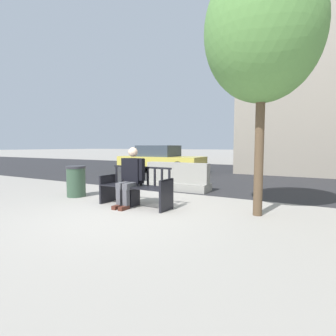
{
  "coord_description": "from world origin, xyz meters",
  "views": [
    {
      "loc": [
        3.25,
        -3.94,
        1.34
      ],
      "look_at": [
        -0.24,
        2.23,
        0.75
      ],
      "focal_mm": 28.0,
      "sensor_mm": 36.0,
      "label": 1
    }
  ],
  "objects_px": {
    "street_tree": "(263,32)",
    "car_taxi_near": "(161,159)",
    "seated_person": "(131,175)",
    "trash_bin": "(76,181)",
    "street_bench": "(136,188)",
    "jersey_barrier_centre": "(177,179)"
  },
  "relations": [
    {
      "from": "street_tree",
      "to": "car_taxi_near",
      "type": "height_order",
      "value": "street_tree"
    },
    {
      "from": "seated_person",
      "to": "trash_bin",
      "type": "distance_m",
      "value": 2.0
    },
    {
      "from": "street_bench",
      "to": "car_taxi_near",
      "type": "distance_m",
      "value": 7.75
    },
    {
      "from": "street_bench",
      "to": "trash_bin",
      "type": "relative_size",
      "value": 2.08
    },
    {
      "from": "trash_bin",
      "to": "jersey_barrier_centre",
      "type": "bearing_deg",
      "value": 50.76
    },
    {
      "from": "street_bench",
      "to": "seated_person",
      "type": "relative_size",
      "value": 1.29
    },
    {
      "from": "car_taxi_near",
      "to": "jersey_barrier_centre",
      "type": "bearing_deg",
      "value": -53.63
    },
    {
      "from": "jersey_barrier_centre",
      "to": "trash_bin",
      "type": "bearing_deg",
      "value": -129.24
    },
    {
      "from": "seated_person",
      "to": "car_taxi_near",
      "type": "xyz_separation_m",
      "value": [
        -3.43,
        6.96,
        -0.02
      ]
    },
    {
      "from": "jersey_barrier_centre",
      "to": "street_bench",
      "type": "bearing_deg",
      "value": -85.44
    },
    {
      "from": "trash_bin",
      "to": "street_tree",
      "type": "bearing_deg",
      "value": 4.94
    },
    {
      "from": "street_tree",
      "to": "jersey_barrier_centre",
      "type": "bearing_deg",
      "value": 145.47
    },
    {
      "from": "seated_person",
      "to": "trash_bin",
      "type": "bearing_deg",
      "value": 174.96
    },
    {
      "from": "street_bench",
      "to": "street_tree",
      "type": "distance_m",
      "value": 4.0
    },
    {
      "from": "street_bench",
      "to": "trash_bin",
      "type": "distance_m",
      "value": 2.06
    },
    {
      "from": "street_bench",
      "to": "car_taxi_near",
      "type": "xyz_separation_m",
      "value": [
        -3.51,
        6.9,
        0.28
      ]
    },
    {
      "from": "seated_person",
      "to": "jersey_barrier_centre",
      "type": "bearing_deg",
      "value": 92.56
    },
    {
      "from": "seated_person",
      "to": "jersey_barrier_centre",
      "type": "height_order",
      "value": "seated_person"
    },
    {
      "from": "seated_person",
      "to": "street_tree",
      "type": "height_order",
      "value": "street_tree"
    },
    {
      "from": "car_taxi_near",
      "to": "seated_person",
      "type": "bearing_deg",
      "value": -63.78
    },
    {
      "from": "jersey_barrier_centre",
      "to": "car_taxi_near",
      "type": "bearing_deg",
      "value": 126.37
    },
    {
      "from": "trash_bin",
      "to": "car_taxi_near",
      "type": "bearing_deg",
      "value": 102.11
    }
  ]
}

